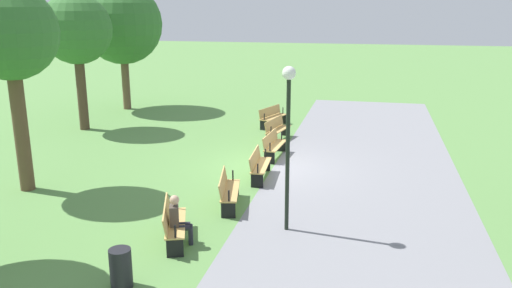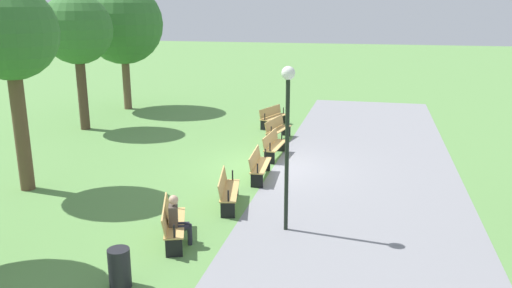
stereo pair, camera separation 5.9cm
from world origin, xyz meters
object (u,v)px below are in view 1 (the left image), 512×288
at_px(bench_3, 259,164).
at_px(bench_4, 228,190).
at_px(bench_0, 272,116).
at_px(bench_2, 274,145).
at_px(bench_1, 277,129).
at_px(bench_5, 173,222).
at_px(person_seated, 178,218).
at_px(lamp_post, 288,119).
at_px(tree_0, 9,35).
at_px(tree_2, 122,24).
at_px(trash_bin, 121,268).
at_px(tree_3, 76,30).

xyz_separation_m(bench_3, bench_4, (2.46, -0.33, 0.00)).
xyz_separation_m(bench_0, bench_2, (4.85, 1.00, 0.00)).
xyz_separation_m(bench_1, bench_5, (9.78, -0.66, 0.00)).
relative_size(person_seated, lamp_post, 0.30).
bearing_deg(person_seated, bench_1, 157.79).
relative_size(bench_3, bench_4, 0.98).
bearing_deg(bench_5, tree_0, -132.20).
bearing_deg(tree_2, bench_5, 29.91).
bearing_deg(bench_4, lamp_post, 45.64).
relative_size(bench_1, trash_bin, 2.30).
xyz_separation_m(bench_3, trash_bin, (7.02, -1.22, -0.07)).
distance_m(bench_3, bench_5, 4.95).
relative_size(bench_5, trash_bin, 2.30).
bearing_deg(lamp_post, bench_1, -167.92).
height_order(bench_4, trash_bin, bench_4).
distance_m(tree_2, tree_3, 4.78).
bearing_deg(trash_bin, bench_2, 172.69).
relative_size(bench_4, trash_bin, 2.30).
xyz_separation_m(tree_2, trash_bin, (16.73, 8.16, -4.03)).
distance_m(bench_4, trash_bin, 4.64).
distance_m(bench_0, tree_0, 12.03).
distance_m(tree_3, trash_bin, 14.85).
xyz_separation_m(bench_4, trash_bin, (4.56, -0.88, -0.07)).
bearing_deg(bench_2, bench_1, -168.35).
height_order(tree_0, trash_bin, tree_0).
bearing_deg(bench_0, bench_3, 27.26).
bearing_deg(bench_1, trash_bin, 7.48).
xyz_separation_m(bench_2, trash_bin, (9.50, -1.22, -0.07)).
height_order(tree_3, trash_bin, tree_3).
height_order(bench_1, lamp_post, lamp_post).
bearing_deg(bench_4, bench_1, 168.29).
bearing_deg(bench_0, bench_5, 19.51).
bearing_deg(bench_1, bench_0, -152.80).
bearing_deg(tree_0, bench_2, 127.13).
distance_m(bench_2, bench_5, 7.39).
height_order(tree_0, tree_2, tree_2).
xyz_separation_m(bench_1, person_seated, (9.91, -0.47, 0.16)).
bearing_deg(bench_0, person_seated, 20.42).
bearing_deg(bench_5, bench_0, 160.49).
height_order(bench_3, trash_bin, bench_3).
distance_m(bench_2, tree_2, 12.48).
relative_size(bench_0, trash_bin, 2.30).
xyz_separation_m(bench_4, person_seated, (2.51, -0.47, 0.16)).
bearing_deg(bench_4, tree_0, -101.24).
relative_size(person_seated, tree_3, 0.20).
xyz_separation_m(bench_2, bench_3, (2.48, 0.00, 0.00)).
bearing_deg(lamp_post, bench_0, -167.16).
height_order(bench_1, person_seated, person_seated).
xyz_separation_m(lamp_post, trash_bin, (3.38, -2.72, -2.40)).
relative_size(bench_5, tree_0, 0.31).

